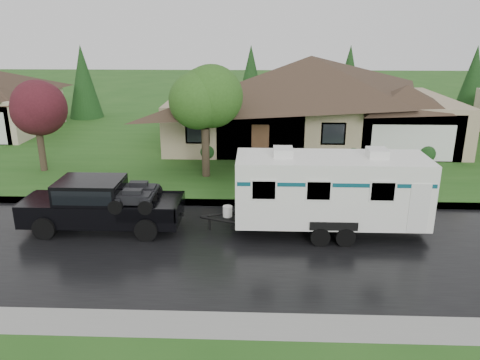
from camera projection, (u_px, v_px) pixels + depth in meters
The scene contains 10 objects.
ground at pixel (292, 226), 18.56m from camera, with size 140.00×140.00×0.00m, color #25541A.
road at pixel (295, 248), 16.66m from camera, with size 140.00×8.00×0.01m, color black.
curb at pixel (288, 204), 20.68m from camera, with size 140.00×0.50×0.15m, color gray.
lawn at pixel (277, 138), 32.78m from camera, with size 140.00×26.00×0.15m, color #25541A.
house_main at pixel (315, 90), 30.49m from camera, with size 19.44×10.80×6.90m.
tree_left_green at pixel (204, 100), 23.05m from camera, with size 3.44×3.44×5.69m.
tree_red at pixel (36, 109), 24.19m from camera, with size 2.90×2.90×4.80m.
shrub_row at pixel (316, 151), 27.12m from camera, with size 13.60×1.00×1.00m.
pickup_truck at pixel (99, 203), 17.98m from camera, with size 6.02×2.29×2.01m.
travel_trailer at pixel (330, 189), 17.44m from camera, with size 7.42×2.61×3.33m.
Camera 1 is at (-1.39, -17.13, 7.53)m, focal length 35.00 mm.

